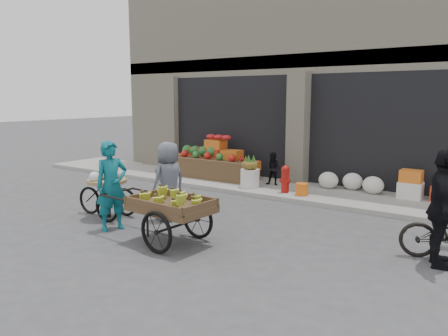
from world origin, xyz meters
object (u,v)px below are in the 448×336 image
Objects in this scene: pineapple_bin at (250,178)px; tricycle_cart at (107,192)px; seated_person at (273,169)px; banana_cart at (169,202)px; vendor_grey at (169,181)px; fire_hydrant at (285,178)px; vendor_woman at (112,186)px; orange_bucket at (302,189)px; cyclist at (442,209)px.

tricycle_cart is (-1.14, -4.01, 0.20)m from pineapple_bin.
banana_cart is (0.69, -5.11, 0.16)m from seated_person.
banana_cart is at bearing 51.91° from vendor_grey.
vendor_grey reaches higher than fire_hydrant.
vendor_woman is (-0.77, -5.12, 0.29)m from seated_person.
banana_cart reaches higher than pineapple_bin.
cyclist is (3.60, -2.87, 0.64)m from orange_bucket.
cyclist is (5.57, 1.56, 0.03)m from vendor_woman.
vendor_woman is at bearing 90.41° from cyclist.
banana_cart is at bearing -96.58° from orange_bucket.
banana_cart is at bearing 95.36° from cyclist.
vendor_woman is (-1.97, -4.42, 0.60)m from orange_bucket.
vendor_grey is (-1.04, 1.15, 0.09)m from banana_cart.
seated_person is 5.16m from banana_cart.
cyclist is at bearing -29.70° from pineapple_bin.
cyclist reaches higher than tricycle_cart.
pineapple_bin is 6.01m from cyclist.
pineapple_bin is 1.61m from orange_bucket.
banana_cart is (1.09, -4.51, 0.37)m from pineapple_bin.
vendor_woman reaches higher than orange_bucket.
tricycle_cart reaches higher than fire_hydrant.
fire_hydrant is at bearing -2.60° from pineapple_bin.
seated_person is 5.19m from vendor_woman.
cyclist is (4.80, -3.57, 0.32)m from seated_person.
vendor_woman reaches higher than seated_person.
vendor_grey is 0.92× the size of cyclist.
cyclist reaches higher than vendor_woman.
pineapple_bin is 0.75m from seated_person.
vendor_grey reaches higher than banana_cart.
cyclist reaches higher than fire_hydrant.
tricycle_cart is (-2.74, -3.91, 0.30)m from orange_bucket.
banana_cart is (-0.01, -4.46, 0.24)m from fire_hydrant.
vendor_woman is at bearing -114.03° from orange_bucket.
cyclist is at bearing -38.53° from orange_bucket.
orange_bucket is 0.22× the size of tricycle_cart.
vendor_grey is (0.05, -3.36, 0.46)m from pineapple_bin.
fire_hydrant is at bearing 174.29° from orange_bucket.
vendor_grey is at bearing -89.12° from pineapple_bin.
fire_hydrant is 0.39× the size of cyclist.
seated_person is at bearing 11.24° from vendor_woman.
tricycle_cart is 0.87× the size of vendor_grey.
banana_cart is 1.55m from vendor_grey.
cyclist is (5.15, 0.39, 0.08)m from vendor_grey.
orange_bucket is 3.65m from vendor_grey.
tricycle_cart is 0.80× the size of cyclist.
vendor_grey is (-0.35, -3.96, 0.24)m from seated_person.
seated_person is 0.53× the size of vendor_woman.
pineapple_bin is 4.65m from banana_cart.
seated_person is 0.56× the size of vendor_grey.
tricycle_cart is at bearing -118.49° from seated_person.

